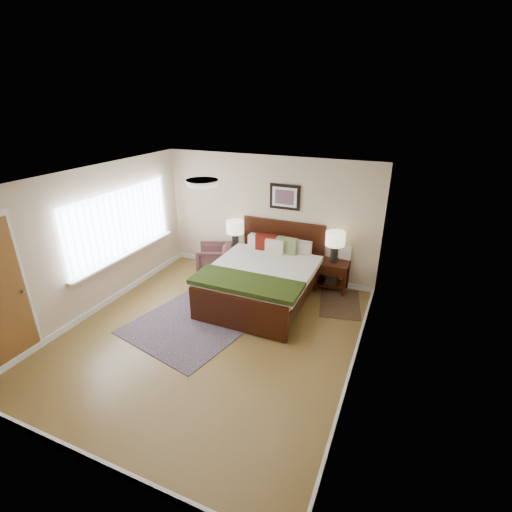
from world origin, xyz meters
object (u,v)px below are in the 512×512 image
bed (263,272)px  armchair (215,260)px  rug_persian (204,316)px  lamp_left (235,229)px  lamp_right (335,241)px  nightstand_right (332,273)px  nightstand_left (235,254)px

bed → armchair: 1.52m
armchair → rug_persian: 1.73m
lamp_left → lamp_right: size_ratio=1.00×
lamp_right → lamp_left: bearing=180.0°
bed → lamp_left: bed is taller
rug_persian → armchair: bearing=124.9°
bed → lamp_left: bearing=138.6°
nightstand_right → armchair: size_ratio=0.84×
bed → lamp_right: size_ratio=3.70×
nightstand_left → nightstand_right: nightstand_right is taller
armchair → rug_persian: (0.65, -1.58, -0.32)m
lamp_left → armchair: (-0.37, -0.27, -0.65)m
nightstand_left → lamp_left: (0.00, 0.02, 0.55)m
nightstand_right → lamp_left: size_ratio=0.99×
nightstand_left → nightstand_right: (2.10, 0.01, -0.06)m
nightstand_right → lamp_left: (-2.10, 0.01, 0.61)m
lamp_left → lamp_right: 2.10m
rug_persian → lamp_left: bearing=111.2°
bed → rug_persian: bed is taller
lamp_right → rug_persian: size_ratio=0.24×
bed → lamp_left: (-1.00, 0.88, 0.42)m
bed → nightstand_right: 1.41m
nightstand_left → bed: bearing=-40.7°
nightstand_right → lamp_right: size_ratio=0.99×
nightstand_left → armchair: size_ratio=0.76×
nightstand_right → lamp_right: lamp_right is taller
armchair → nightstand_left: bearing=101.8°
lamp_right → armchair: lamp_right is taller
armchair → rug_persian: size_ratio=0.29×
bed → lamp_right: (1.10, 0.88, 0.47)m
lamp_left → lamp_right: (2.10, 0.00, 0.06)m
rug_persian → bed: bearing=65.8°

